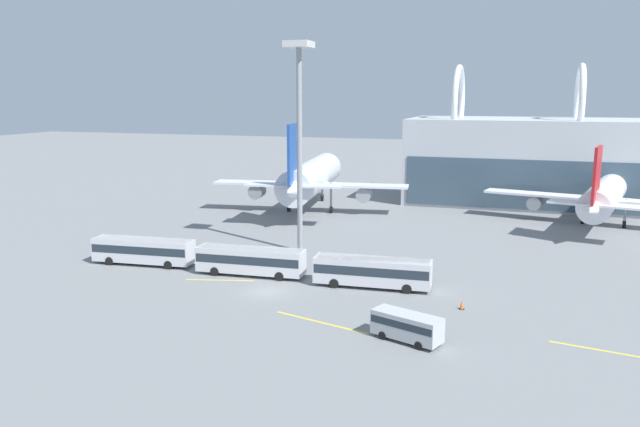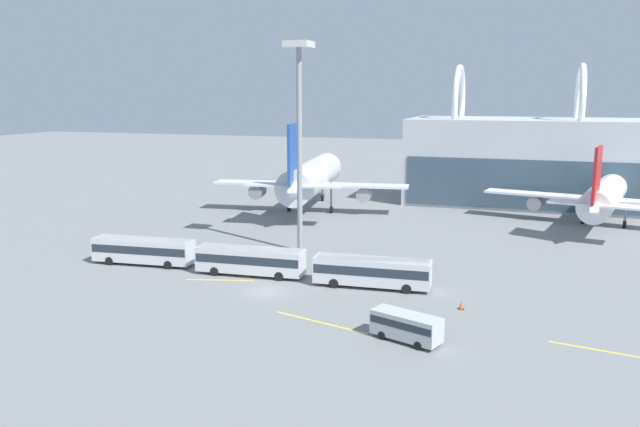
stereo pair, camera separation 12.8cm
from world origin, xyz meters
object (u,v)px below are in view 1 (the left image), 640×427
shuttle_bus_2 (372,270)px  floodlight_mast (299,110)px  airliner_at_gate_far (606,194)px  shuttle_bus_0 (143,249)px  shuttle_bus_1 (251,259)px  traffic_cone_0 (462,305)px  service_van_foreground (407,325)px  airliner_at_gate_near (311,178)px

shuttle_bus_2 → floodlight_mast: (-12.42, 11.99, 16.17)m
airliner_at_gate_far → shuttle_bus_0: bearing=139.8°
shuttle_bus_1 → floodlight_mast: 20.15m
floodlight_mast → shuttle_bus_0: bearing=-142.4°
shuttle_bus_2 → floodlight_mast: floodlight_mast is taller
shuttle_bus_0 → traffic_cone_0: size_ratio=15.10×
airliner_at_gate_far → service_van_foreground: size_ratio=5.95×
shuttle_bus_0 → shuttle_bus_1: (13.91, -0.11, 0.00)m
airliner_at_gate_far → traffic_cone_0: airliner_at_gate_far is taller
airliner_at_gate_far → shuttle_bus_2: bearing=159.9°
airliner_at_gate_near → shuttle_bus_1: (6.34, -38.80, -3.99)m
service_van_foreground → traffic_cone_0: service_van_foreground is taller
airliner_at_gate_far → shuttle_bus_1: (-40.37, -41.97, -3.02)m
airliner_at_gate_far → airliner_at_gate_near: bearing=106.0°
floodlight_mast → airliner_at_gate_near: bearing=106.2°
airliner_at_gate_near → floodlight_mast: 30.50m
shuttle_bus_1 → shuttle_bus_2: size_ratio=1.00×
shuttle_bus_2 → service_van_foreground: 14.58m
shuttle_bus_2 → floodlight_mast: 23.65m
airliner_at_gate_far → floodlight_mast: bearing=139.8°
shuttle_bus_1 → airliner_at_gate_far: bearing=42.4°
service_van_foreground → traffic_cone_0: bearing=-90.2°
shuttle_bus_1 → service_van_foreground: bearing=-37.3°
shuttle_bus_0 → service_van_foreground: shuttle_bus_0 is taller
shuttle_bus_0 → floodlight_mast: (15.39, 11.84, 16.17)m
airliner_at_gate_near → service_van_foreground: size_ratio=5.75×
shuttle_bus_2 → shuttle_bus_0: bearing=175.9°
floodlight_mast → shuttle_bus_2: bearing=-44.0°
airliner_at_gate_far → shuttle_bus_1: bearing=148.3°
shuttle_bus_1 → traffic_cone_0: shuttle_bus_1 is taller
shuttle_bus_2 → traffic_cone_0: size_ratio=15.06×
airliner_at_gate_near → service_van_foreground: 58.54m
airliner_at_gate_near → airliner_at_gate_far: size_ratio=0.97×
shuttle_bus_2 → shuttle_bus_1: bearing=176.0°
airliner_at_gate_far → shuttle_bus_0: airliner_at_gate_far is taller
floodlight_mast → airliner_at_gate_far: bearing=37.7°
shuttle_bus_0 → shuttle_bus_1: 13.91m
traffic_cone_0 → airliner_at_gate_far: bearing=69.9°
airliner_at_gate_near → floodlight_mast: floodlight_mast is taller
airliner_at_gate_far → floodlight_mast: size_ratio=1.41×
airliner_at_gate_near → shuttle_bus_1: bearing=-178.5°
shuttle_bus_0 → airliner_at_gate_near: bearing=73.9°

